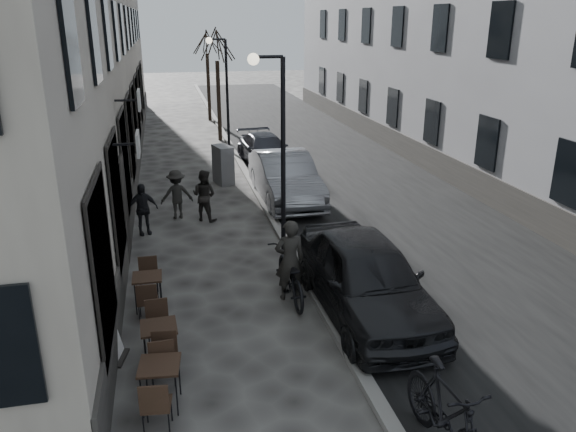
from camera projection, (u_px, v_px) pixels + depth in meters
name	position (u px, v px, depth m)	size (l,w,h in m)	color
ground	(359.00, 394.00, 9.22)	(120.00, 120.00, 0.00)	#33302E
road	(322.00, 159.00, 24.74)	(7.30, 60.00, 0.00)	black
kerb	(240.00, 162.00, 23.98)	(0.25, 60.00, 0.12)	gray
streetlamp_near	(276.00, 135.00, 13.66)	(0.90, 0.28, 5.09)	black
streetlamp_far	(223.00, 83.00, 24.71)	(0.90, 0.28, 5.09)	black
tree_near	(217.00, 44.00, 26.99)	(2.40, 2.40, 5.70)	black
tree_far	(206.00, 40.00, 32.52)	(2.40, 2.40, 5.70)	black
bistro_set_a	(161.00, 381.00, 8.80)	(0.70, 1.59, 0.92)	black
bistro_set_b	(160.00, 341.00, 9.90)	(0.66, 1.55, 0.91)	black
bistro_set_c	(148.00, 288.00, 11.85)	(0.61, 1.49, 0.88)	black
sign_board	(112.00, 340.00, 10.04)	(0.46, 0.64, 1.02)	black
utility_cabinet	(223.00, 165.00, 20.80)	(0.52, 0.95, 1.43)	slate
bicycle	(290.00, 275.00, 12.24)	(0.74, 2.12, 1.11)	black
cyclist_rider	(290.00, 260.00, 12.12)	(0.66, 0.44, 1.82)	#282622
pedestrian_near	(204.00, 195.00, 16.96)	(0.77, 0.60, 1.58)	black
pedestrian_mid	(177.00, 194.00, 17.14)	(0.98, 0.57, 1.52)	#272522
pedestrian_far	(142.00, 209.00, 15.85)	(0.88, 0.37, 1.50)	black
car_near	(366.00, 277.00, 11.49)	(1.97, 4.89, 1.67)	black
car_mid	(285.00, 178.00, 18.76)	(1.72, 4.92, 1.62)	gray
car_far	(265.00, 150.00, 23.57)	(1.74, 4.27, 1.24)	#31323B
moped	(446.00, 414.00, 7.77)	(0.62, 2.20, 1.32)	black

